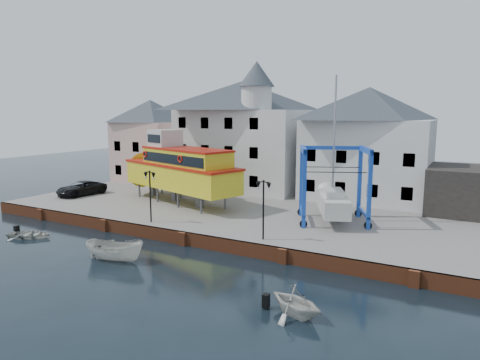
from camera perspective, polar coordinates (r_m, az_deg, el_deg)
The scene contains 15 objects.
ground at distance 32.31m, azimuth -7.62°, elevation -8.61°, with size 140.00×140.00×0.00m, color black.
hardstanding at distance 41.23m, azimuth 1.45°, elevation -3.94°, with size 44.00×22.00×1.00m, color #6B625B.
quay_wall at distance 32.25m, azimuth -7.52°, elevation -7.72°, with size 44.00×0.47×1.00m.
building_pink at distance 56.23m, azimuth -11.75°, elevation 5.17°, with size 8.00×7.00×10.30m.
building_white_main at distance 49.05m, azimuth 0.37°, elevation 6.21°, with size 14.00×8.30×14.00m.
building_white_right at distance 44.84m, azimuth 16.60°, elevation 4.62°, with size 12.00×8.00×11.20m.
shed_dark at distance 42.30m, azimuth 29.14°, elevation -1.31°, with size 8.00×7.00×4.00m, color black.
lamp_post_left at distance 34.70m, azimuth -11.92°, elevation -0.41°, with size 1.12×0.32×4.20m.
lamp_post_right at distance 29.27m, azimuth 3.15°, elevation -1.96°, with size 1.12×0.32×4.20m.
tour_boat at distance 42.42m, azimuth -8.72°, elevation 1.56°, with size 16.54×8.61×7.03m.
travel_lift at distance 35.67m, azimuth 12.14°, elevation -2.16°, with size 6.65×7.83×11.62m.
van at distance 48.58m, azimuth -20.41°, elevation -1.04°, with size 2.43×5.28×1.47m, color black.
motorboat_a at distance 30.06m, azimuth -16.29°, elevation -10.27°, with size 1.57×4.17×1.61m, color beige.
motorboat_c at distance 21.91m, azimuth 7.45°, elevation -17.46°, with size 2.63×3.04×1.60m, color beige.
motorboat_d at distance 37.78m, azimuth -26.22°, elevation -6.88°, with size 2.39×3.34×0.69m, color beige.
Camera 1 is at (18.35, -24.75, 9.74)m, focal length 32.00 mm.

